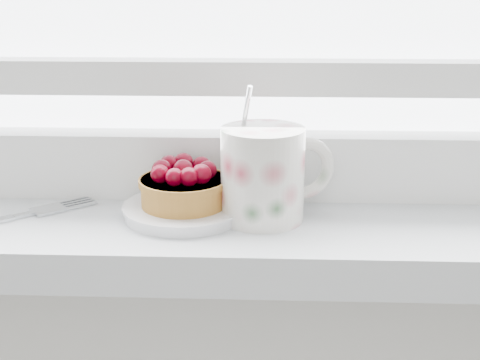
{
  "coord_description": "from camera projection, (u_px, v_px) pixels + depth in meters",
  "views": [
    {
      "loc": [
        0.06,
        1.27,
        1.18
      ],
      "look_at": [
        0.03,
        1.88,
        0.99
      ],
      "focal_mm": 50.0,
      "sensor_mm": 36.0,
      "label": 1
    }
  ],
  "objects": [
    {
      "name": "saucer",
      "position": [
        184.0,
        210.0,
        0.67
      ],
      "size": [
        0.12,
        0.12,
        0.01
      ],
      "primitive_type": "cylinder",
      "color": "white",
      "rests_on": "windowsill"
    },
    {
      "name": "raspberry_tart",
      "position": [
        184.0,
        185.0,
        0.66
      ],
      "size": [
        0.09,
        0.09,
        0.05
      ],
      "color": "#976021",
      "rests_on": "saucer"
    },
    {
      "name": "floral_mug",
      "position": [
        266.0,
        172.0,
        0.65
      ],
      "size": [
        0.13,
        0.11,
        0.13
      ],
      "color": "silver",
      "rests_on": "windowsill"
    }
  ]
}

